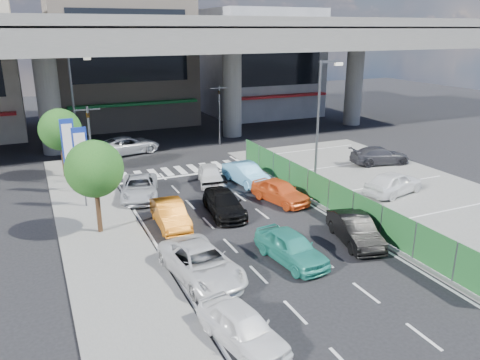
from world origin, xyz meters
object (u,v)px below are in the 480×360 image
tree_far (60,130)px  kei_truck_front_right (246,174)px  signboard_near (81,156)px  sedan_white_mid_left (201,263)px  taxi_orange_left (170,214)px  traffic_cone (314,187)px  street_lamp_left (75,101)px  taxi_orange_right (280,191)px  crossing_wagon_silver (128,145)px  wagon_silver_front_left (140,188)px  taxi_teal_mid (291,247)px  parked_sedan_dgrey (380,156)px  traffic_light_right (219,101)px  street_lamp_right (321,113)px  hatch_black_mid_right (355,230)px  sedan_black_mid (224,203)px  traffic_light_left (89,126)px  tree_near (94,169)px  signboard_far (69,145)px  van_white_back_left (242,327)px  sedan_white_front_mid (210,175)px  parked_sedan_white (394,183)px

tree_far → kei_truck_front_right: tree_far is taller
signboard_near → sedan_white_mid_left: signboard_near is taller
taxi_orange_left → traffic_cone: 9.68m
street_lamp_left → taxi_orange_right: 17.37m
crossing_wagon_silver → taxi_orange_right: bearing=-170.5°
wagon_silver_front_left → taxi_orange_left: bearing=-70.2°
taxi_teal_mid → parked_sedan_dgrey: (13.92, 10.68, 0.02)m
parked_sedan_dgrey → traffic_light_right: bearing=50.4°
signboard_near → taxi_orange_left: (3.68, -4.52, -2.41)m
crossing_wagon_silver → wagon_silver_front_left: bearing=160.4°
traffic_cone → street_lamp_right: bearing=49.3°
sedan_white_mid_left → traffic_cone: sedan_white_mid_left is taller
hatch_black_mid_right → kei_truck_front_right: (-0.94, 10.31, 0.01)m
sedan_black_mid → parked_sedan_dgrey: bearing=23.4°
sedan_white_mid_left → wagon_silver_front_left: size_ratio=1.05×
traffic_light_left → signboard_near: 4.22m
taxi_teal_mid → crossing_wagon_silver: bearing=90.4°
taxi_orange_right → parked_sedan_dgrey: size_ratio=0.89×
tree_near → crossing_wagon_silver: (4.51, 15.33, -2.67)m
street_lamp_right → traffic_cone: 4.70m
signboard_far → parked_sedan_dgrey: bearing=-7.4°
taxi_teal_mid → crossing_wagon_silver: 21.99m
taxi_orange_right → van_white_back_left: bearing=-138.2°
wagon_silver_front_left → signboard_far: bearing=158.8°
signboard_far → taxi_teal_mid: (7.84, -13.49, -2.37)m
wagon_silver_front_left → taxi_orange_right: bearing=-15.4°
street_lamp_left → sedan_black_mid: 15.92m
sedan_white_front_mid → parked_sedan_white: bearing=-20.1°
street_lamp_right → parked_sedan_white: (3.22, -3.56, -3.98)m
taxi_orange_right → sedan_black_mid: bearing=171.4°
signboard_near → crossing_wagon_silver: 12.49m
street_lamp_left → crossing_wagon_silver: size_ratio=1.55×
tree_far → taxi_orange_left: 12.14m
tree_near → crossing_wagon_silver: size_ratio=0.93×
taxi_teal_mid → taxi_orange_right: size_ratio=1.01×
sedan_white_mid_left → parked_sedan_dgrey: parked_sedan_dgrey is taller
traffic_light_right → crossing_wagon_silver: (-7.99, 0.33, -3.22)m
taxi_orange_right → street_lamp_left: bearing=111.2°
street_lamp_right → taxi_teal_mid: size_ratio=1.98×
signboard_far → tree_near: (0.60, -6.99, 0.32)m
sedan_white_mid_left → tree_far: bearing=96.9°
taxi_orange_right → crossing_wagon_silver: crossing_wagon_silver is taller
sedan_black_mid → parked_sedan_dgrey: parked_sedan_dgrey is taller
street_lamp_left → signboard_far: street_lamp_left is taller
taxi_orange_left → tree_far: bearing=113.7°
tree_near → signboard_near: bearing=92.9°
traffic_light_right → kei_truck_front_right: 11.55m
taxi_teal_mid → wagon_silver_front_left: bearing=104.5°
sedan_white_mid_left → taxi_orange_left: (0.34, 5.74, -0.02)m
signboard_far → kei_truck_front_right: signboard_far is taller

